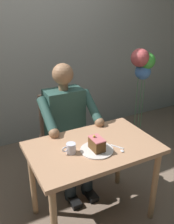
% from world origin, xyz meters
% --- Properties ---
extents(ground_plane, '(14.00, 14.00, 0.00)m').
position_xyz_m(ground_plane, '(0.00, 0.00, 0.00)').
color(ground_plane, '#7D6755').
extents(cafe_rear_panel, '(6.40, 0.12, 3.00)m').
position_xyz_m(cafe_rear_panel, '(0.00, -1.64, 1.50)').
color(cafe_rear_panel, '#A4A6A2').
rests_on(cafe_rear_panel, ground).
extents(dining_table, '(1.01, 0.64, 0.72)m').
position_xyz_m(dining_table, '(0.00, 0.00, 0.62)').
color(dining_table, tan).
rests_on(dining_table, ground).
extents(chair, '(0.42, 0.42, 0.92)m').
position_xyz_m(chair, '(0.00, -0.67, 0.51)').
color(chair, tan).
rests_on(chair, ground).
extents(seated_person, '(0.53, 0.58, 1.26)m').
position_xyz_m(seated_person, '(0.00, -0.50, 0.66)').
color(seated_person, '#2C4F46').
rests_on(seated_person, ground).
extents(dessert_plate, '(0.25, 0.25, 0.01)m').
position_xyz_m(dessert_plate, '(0.01, 0.07, 0.72)').
color(dessert_plate, silver).
rests_on(dessert_plate, dining_table).
extents(cake_slice, '(0.08, 0.13, 0.12)m').
position_xyz_m(cake_slice, '(0.01, 0.07, 0.78)').
color(cake_slice, brown).
rests_on(cake_slice, dessert_plate).
extents(coffee_cup, '(0.11, 0.07, 0.08)m').
position_xyz_m(coffee_cup, '(0.20, 0.01, 0.76)').
color(coffee_cup, silver).
rests_on(coffee_cup, dining_table).
extents(dessert_spoon, '(0.07, 0.14, 0.01)m').
position_xyz_m(dessert_spoon, '(-0.15, 0.14, 0.72)').
color(dessert_spoon, silver).
rests_on(dessert_spoon, dining_table).
extents(balloon_display, '(0.31, 0.22, 1.28)m').
position_xyz_m(balloon_display, '(-1.10, -0.79, 0.99)').
color(balloon_display, '#B2C1C6').
rests_on(balloon_display, ground).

